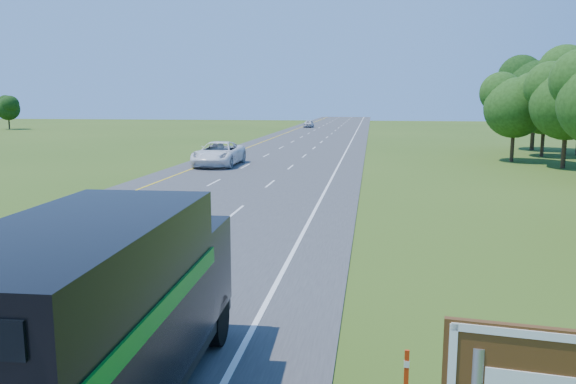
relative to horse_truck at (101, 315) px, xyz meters
name	(u,v)px	position (x,y,z in m)	size (l,w,h in m)	color
road	(274,163)	(-3.98, 38.57, -1.90)	(15.00, 260.00, 0.04)	#38383A
lane_markings	(274,162)	(-3.98, 38.57, -1.88)	(11.15, 260.00, 0.01)	yellow
horse_truck	(101,315)	(0.00, 0.00, 0.00)	(2.76, 8.04, 3.52)	black
white_suv	(219,154)	(-8.04, 35.84, -0.93)	(3.16, 6.86, 1.91)	white
far_car	(309,124)	(-7.97, 99.79, -1.18)	(1.67, 4.15, 1.41)	#BBBCC3
delineator	(406,378)	(4.83, 1.26, -1.34)	(0.09, 0.05, 1.09)	red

